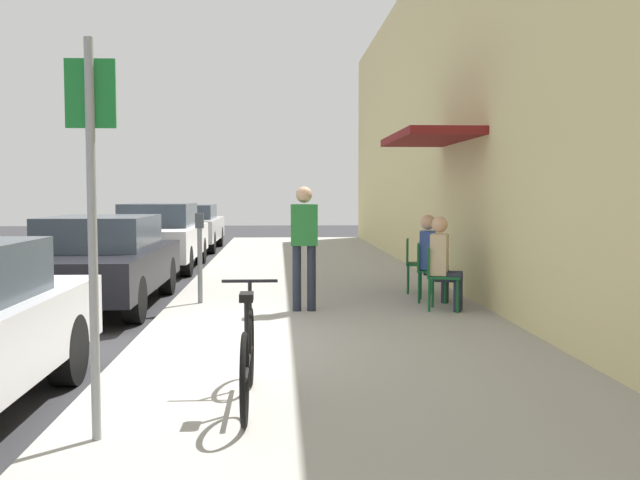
% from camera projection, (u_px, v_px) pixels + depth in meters
% --- Properties ---
extents(ground_plane, '(60.00, 60.00, 0.00)m').
position_uv_depth(ground_plane, '(130.00, 354.00, 7.64)').
color(ground_plane, '#2D2D30').
extents(sidewalk_slab, '(4.50, 32.00, 0.12)m').
position_uv_depth(sidewalk_slab, '(326.00, 315.00, 9.76)').
color(sidewalk_slab, '#9E9B93').
rests_on(sidewalk_slab, ground_plane).
extents(building_facade, '(1.40, 32.00, 6.39)m').
position_uv_depth(building_facade, '(501.00, 86.00, 9.70)').
color(building_facade, beige).
rests_on(building_facade, ground_plane).
extents(parked_car_1, '(1.80, 4.40, 1.38)m').
position_uv_depth(parked_car_1, '(100.00, 260.00, 10.73)').
color(parked_car_1, black).
rests_on(parked_car_1, ground_plane).
extents(parked_car_2, '(1.80, 4.40, 1.49)m').
position_uv_depth(parked_car_2, '(159.00, 236.00, 16.02)').
color(parked_car_2, silver).
rests_on(parked_car_2, ground_plane).
extents(parked_car_3, '(1.80, 4.40, 1.37)m').
position_uv_depth(parked_car_3, '(189.00, 226.00, 21.50)').
color(parked_car_3, '#B7B7BC').
rests_on(parked_car_3, ground_plane).
extents(parking_meter, '(0.12, 0.10, 1.32)m').
position_uv_depth(parking_meter, '(200.00, 251.00, 10.37)').
color(parking_meter, slate).
rests_on(parking_meter, sidewalk_slab).
extents(street_sign, '(0.32, 0.06, 2.60)m').
position_uv_depth(street_sign, '(92.00, 208.00, 4.56)').
color(street_sign, gray).
rests_on(street_sign, sidewalk_slab).
extents(bicycle_0, '(0.46, 1.71, 0.90)m').
position_uv_depth(bicycle_0, '(248.00, 358.00, 5.42)').
color(bicycle_0, black).
rests_on(bicycle_0, sidewalk_slab).
extents(cafe_chair_0, '(0.56, 0.56, 0.87)m').
position_uv_depth(cafe_chair_0, '(439.00, 274.00, 9.77)').
color(cafe_chair_0, '#14592D').
rests_on(cafe_chair_0, sidewalk_slab).
extents(seated_patron_0, '(0.51, 0.47, 1.29)m').
position_uv_depth(seated_patron_0, '(444.00, 260.00, 9.74)').
color(seated_patron_0, '#232838').
rests_on(seated_patron_0, sidewalk_slab).
extents(cafe_chair_1, '(0.54, 0.54, 0.87)m').
position_uv_depth(cafe_chair_1, '(427.00, 268.00, 10.53)').
color(cafe_chair_1, '#14592D').
rests_on(cafe_chair_1, sidewalk_slab).
extents(seated_patron_1, '(0.50, 0.45, 1.29)m').
position_uv_depth(seated_patron_1, '(432.00, 255.00, 10.51)').
color(seated_patron_1, '#232838').
rests_on(seated_patron_1, sidewalk_slab).
extents(cafe_chair_2, '(0.52, 0.52, 0.87)m').
position_uv_depth(cafe_chair_2, '(415.00, 262.00, 11.47)').
color(cafe_chair_2, '#14592D').
rests_on(cafe_chair_2, sidewalk_slab).
extents(pedestrian_standing, '(0.36, 0.22, 1.70)m').
position_uv_depth(pedestrian_standing, '(304.00, 238.00, 9.66)').
color(pedestrian_standing, '#232838').
rests_on(pedestrian_standing, sidewalk_slab).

